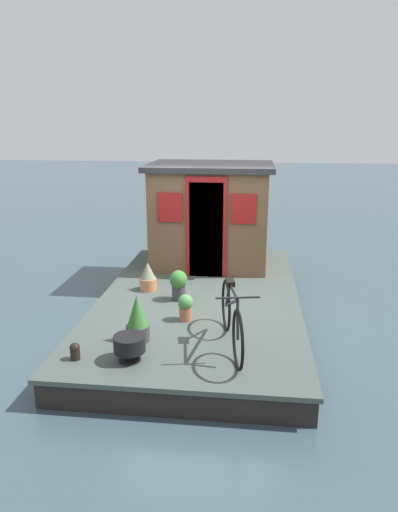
{
  "coord_description": "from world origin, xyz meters",
  "views": [
    {
      "loc": [
        -7.08,
        -0.79,
        3.11
      ],
      "look_at": [
        -0.2,
        0.0,
        1.09
      ],
      "focal_mm": 32.65,
      "sensor_mm": 36.0,
      "label": 1
    }
  ],
  "objects_px": {
    "charcoal_grill": "(129,344)",
    "mooring_bollard": "(75,351)",
    "potted_plant_geranium": "(186,307)",
    "potted_plant_succulent": "(148,277)",
    "potted_plant_basil": "(138,319)",
    "bicycle": "(232,318)",
    "potted_plant_mint": "(179,284)",
    "houseboat_cabin": "(210,214)"
  },
  "relations": [
    {
      "from": "charcoal_grill",
      "to": "mooring_bollard",
      "type": "distance_m",
      "value": 0.66
    },
    {
      "from": "potted_plant_geranium",
      "to": "charcoal_grill",
      "type": "bearing_deg",
      "value": 158.26
    },
    {
      "from": "mooring_bollard",
      "to": "potted_plant_succulent",
      "type": "bearing_deg",
      "value": -8.06
    },
    {
      "from": "charcoal_grill",
      "to": "potted_plant_basil",
      "type": "bearing_deg",
      "value": 3.03
    },
    {
      "from": "bicycle",
      "to": "potted_plant_basil",
      "type": "relative_size",
      "value": 2.71
    },
    {
      "from": "potted_plant_mint",
      "to": "charcoal_grill",
      "type": "xyz_separation_m",
      "value": [
        -1.98,
        0.27,
        -0.06
      ]
    },
    {
      "from": "bicycle",
      "to": "potted_plant_mint",
      "type": "distance_m",
      "value": 1.75
    },
    {
      "from": "potted_plant_succulent",
      "to": "charcoal_grill",
      "type": "xyz_separation_m",
      "value": [
        -2.37,
        -0.31,
        -0.02
      ]
    },
    {
      "from": "potted_plant_succulent",
      "to": "potted_plant_geranium",
      "type": "relative_size",
      "value": 1.27
    },
    {
      "from": "charcoal_grill",
      "to": "potted_plant_succulent",
      "type": "bearing_deg",
      "value": 7.37
    },
    {
      "from": "bicycle",
      "to": "houseboat_cabin",
      "type": "bearing_deg",
      "value": 9.43
    },
    {
      "from": "potted_plant_mint",
      "to": "potted_plant_geranium",
      "type": "bearing_deg",
      "value": -163.95
    },
    {
      "from": "potted_plant_mint",
      "to": "bicycle",
      "type": "bearing_deg",
      "value": -149.15
    },
    {
      "from": "potted_plant_mint",
      "to": "potted_plant_succulent",
      "type": "xyz_separation_m",
      "value": [
        0.38,
        0.57,
        -0.04
      ]
    },
    {
      "from": "bicycle",
      "to": "charcoal_grill",
      "type": "xyz_separation_m",
      "value": [
        -0.48,
        1.17,
        -0.18
      ]
    },
    {
      "from": "potted_plant_basil",
      "to": "potted_plant_succulent",
      "type": "bearing_deg",
      "value": 8.58
    },
    {
      "from": "potted_plant_geranium",
      "to": "charcoal_grill",
      "type": "xyz_separation_m",
      "value": [
        -1.22,
        0.49,
        0.0
      ]
    },
    {
      "from": "houseboat_cabin",
      "to": "potted_plant_succulent",
      "type": "height_order",
      "value": "houseboat_cabin"
    },
    {
      "from": "potted_plant_succulent",
      "to": "potted_plant_geranium",
      "type": "distance_m",
      "value": 1.39
    },
    {
      "from": "potted_plant_mint",
      "to": "potted_plant_succulent",
      "type": "bearing_deg",
      "value": 56.33
    },
    {
      "from": "potted_plant_geranium",
      "to": "mooring_bollard",
      "type": "xyz_separation_m",
      "value": [
        -1.27,
        1.14,
        -0.09
      ]
    },
    {
      "from": "mooring_bollard",
      "to": "potted_plant_basil",
      "type": "bearing_deg",
      "value": -47.37
    },
    {
      "from": "bicycle",
      "to": "potted_plant_basil",
      "type": "xyz_separation_m",
      "value": [
        0.04,
        1.19,
        -0.09
      ]
    },
    {
      "from": "potted_plant_basil",
      "to": "potted_plant_succulent",
      "type": "xyz_separation_m",
      "value": [
        1.84,
        0.28,
        -0.07
      ]
    },
    {
      "from": "potted_plant_mint",
      "to": "charcoal_grill",
      "type": "distance_m",
      "value": 2.0
    },
    {
      "from": "potted_plant_basil",
      "to": "charcoal_grill",
      "type": "xyz_separation_m",
      "value": [
        -0.52,
        -0.03,
        -0.09
      ]
    },
    {
      "from": "potted_plant_basil",
      "to": "potted_plant_succulent",
      "type": "distance_m",
      "value": 1.87
    },
    {
      "from": "houseboat_cabin",
      "to": "bicycle",
      "type": "relative_size",
      "value": 1.39
    },
    {
      "from": "charcoal_grill",
      "to": "potted_plant_mint",
      "type": "bearing_deg",
      "value": -7.71
    },
    {
      "from": "houseboat_cabin",
      "to": "bicycle",
      "type": "height_order",
      "value": "houseboat_cabin"
    },
    {
      "from": "potted_plant_basil",
      "to": "potted_plant_mint",
      "type": "bearing_deg",
      "value": -11.45
    },
    {
      "from": "potted_plant_basil",
      "to": "charcoal_grill",
      "type": "relative_size",
      "value": 1.66
    },
    {
      "from": "potted_plant_geranium",
      "to": "potted_plant_basil",
      "type": "bearing_deg",
      "value": 143.74
    },
    {
      "from": "potted_plant_geranium",
      "to": "charcoal_grill",
      "type": "distance_m",
      "value": 1.32
    },
    {
      "from": "bicycle",
      "to": "potted_plant_geranium",
      "type": "distance_m",
      "value": 1.02
    },
    {
      "from": "houseboat_cabin",
      "to": "mooring_bollard",
      "type": "height_order",
      "value": "houseboat_cabin"
    },
    {
      "from": "potted_plant_mint",
      "to": "mooring_bollard",
      "type": "height_order",
      "value": "potted_plant_mint"
    },
    {
      "from": "potted_plant_geranium",
      "to": "mooring_bollard",
      "type": "relative_size",
      "value": 1.8
    },
    {
      "from": "houseboat_cabin",
      "to": "potted_plant_succulent",
      "type": "bearing_deg",
      "value": 151.64
    },
    {
      "from": "houseboat_cabin",
      "to": "potted_plant_mint",
      "type": "relative_size",
      "value": 4.87
    },
    {
      "from": "houseboat_cabin",
      "to": "potted_plant_geranium",
      "type": "height_order",
      "value": "houseboat_cabin"
    },
    {
      "from": "bicycle",
      "to": "potted_plant_succulent",
      "type": "height_order",
      "value": "bicycle"
    }
  ]
}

